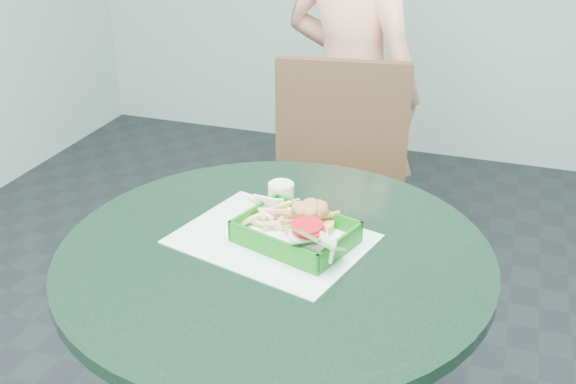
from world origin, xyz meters
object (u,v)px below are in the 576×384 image
(diner_person, at_px, (350,85))
(food_basket, at_px, (295,244))
(crab_sandwich, at_px, (302,221))
(cafe_table, at_px, (276,319))
(dining_chair, at_px, (331,181))
(sauce_ramekin, at_px, (261,200))

(diner_person, height_order, food_basket, diner_person)
(crab_sandwich, bearing_deg, diner_person, 98.30)
(cafe_table, bearing_deg, crab_sandwich, 68.94)
(dining_chair, height_order, food_basket, dining_chair)
(cafe_table, relative_size, dining_chair, 1.03)
(food_basket, height_order, sauce_ramekin, sauce_ramekin)
(crab_sandwich, bearing_deg, cafe_table, -111.06)
(dining_chair, xyz_separation_m, crab_sandwich, (0.14, -0.77, 0.27))
(cafe_table, height_order, dining_chair, dining_chair)
(cafe_table, bearing_deg, diner_person, 95.99)
(food_basket, distance_m, sauce_ramekin, 0.17)
(crab_sandwich, relative_size, sauce_ramekin, 1.87)
(food_basket, bearing_deg, sauce_ramekin, 138.07)
(sauce_ramekin, bearing_deg, crab_sandwich, -26.72)
(cafe_table, relative_size, sauce_ramekin, 15.16)
(dining_chair, relative_size, diner_person, 0.59)
(diner_person, distance_m, sauce_ramekin, 1.01)
(dining_chair, distance_m, diner_person, 0.40)
(sauce_ramekin, bearing_deg, diner_person, 91.73)
(diner_person, bearing_deg, cafe_table, 114.89)
(cafe_table, height_order, sauce_ramekin, sauce_ramekin)
(dining_chair, height_order, sauce_ramekin, dining_chair)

